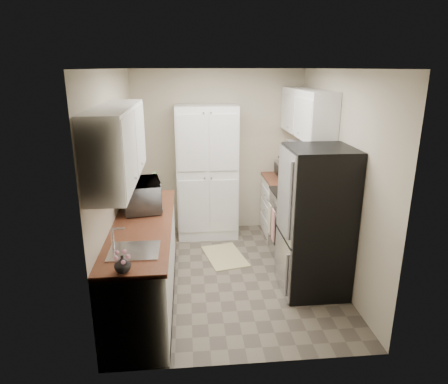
{
  "coord_description": "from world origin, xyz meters",
  "views": [
    {
      "loc": [
        -0.49,
        -4.49,
        2.51
      ],
      "look_at": [
        -0.05,
        0.15,
        1.05
      ],
      "focal_mm": 32.0,
      "sensor_mm": 36.0,
      "label": 1
    }
  ],
  "objects_px": {
    "pantry_cabinet": "(207,173)",
    "wine_bottle": "(138,185)",
    "microwave": "(143,195)",
    "electric_range": "(298,225)",
    "toaster_oven": "(286,169)",
    "refrigerator": "(316,222)"
  },
  "relations": [
    {
      "from": "refrigerator",
      "to": "microwave",
      "type": "distance_m",
      "value": 2.02
    },
    {
      "from": "toaster_oven",
      "to": "pantry_cabinet",
      "type": "bearing_deg",
      "value": -177.62
    },
    {
      "from": "toaster_oven",
      "to": "electric_range",
      "type": "bearing_deg",
      "value": -90.93
    },
    {
      "from": "refrigerator",
      "to": "toaster_oven",
      "type": "height_order",
      "value": "refrigerator"
    },
    {
      "from": "refrigerator",
      "to": "wine_bottle",
      "type": "relative_size",
      "value": 6.66
    },
    {
      "from": "electric_range",
      "to": "wine_bottle",
      "type": "bearing_deg",
      "value": 175.33
    },
    {
      "from": "microwave",
      "to": "refrigerator",
      "type": "bearing_deg",
      "value": -111.65
    },
    {
      "from": "electric_range",
      "to": "toaster_oven",
      "type": "height_order",
      "value": "toaster_oven"
    },
    {
      "from": "pantry_cabinet",
      "to": "toaster_oven",
      "type": "height_order",
      "value": "pantry_cabinet"
    },
    {
      "from": "electric_range",
      "to": "microwave",
      "type": "relative_size",
      "value": 1.86
    },
    {
      "from": "microwave",
      "to": "wine_bottle",
      "type": "xyz_separation_m",
      "value": [
        -0.12,
        0.55,
        -0.04
      ]
    },
    {
      "from": "microwave",
      "to": "electric_range",
      "type": "bearing_deg",
      "value": -88.77
    },
    {
      "from": "electric_range",
      "to": "wine_bottle",
      "type": "xyz_separation_m",
      "value": [
        -2.11,
        0.17,
        0.57
      ]
    },
    {
      "from": "wine_bottle",
      "to": "toaster_oven",
      "type": "bearing_deg",
      "value": 19.88
    },
    {
      "from": "electric_range",
      "to": "pantry_cabinet",
      "type": "bearing_deg",
      "value": 141.78
    },
    {
      "from": "pantry_cabinet",
      "to": "electric_range",
      "type": "bearing_deg",
      "value": -38.22
    },
    {
      "from": "toaster_oven",
      "to": "wine_bottle",
      "type": "bearing_deg",
      "value": -158.92
    },
    {
      "from": "electric_range",
      "to": "refrigerator",
      "type": "bearing_deg",
      "value": -92.48
    },
    {
      "from": "pantry_cabinet",
      "to": "wine_bottle",
      "type": "relative_size",
      "value": 7.83
    },
    {
      "from": "microwave",
      "to": "toaster_oven",
      "type": "bearing_deg",
      "value": -66.32
    },
    {
      "from": "wine_bottle",
      "to": "pantry_cabinet",
      "type": "bearing_deg",
      "value": 38.67
    },
    {
      "from": "microwave",
      "to": "toaster_oven",
      "type": "relative_size",
      "value": 1.67
    }
  ]
}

